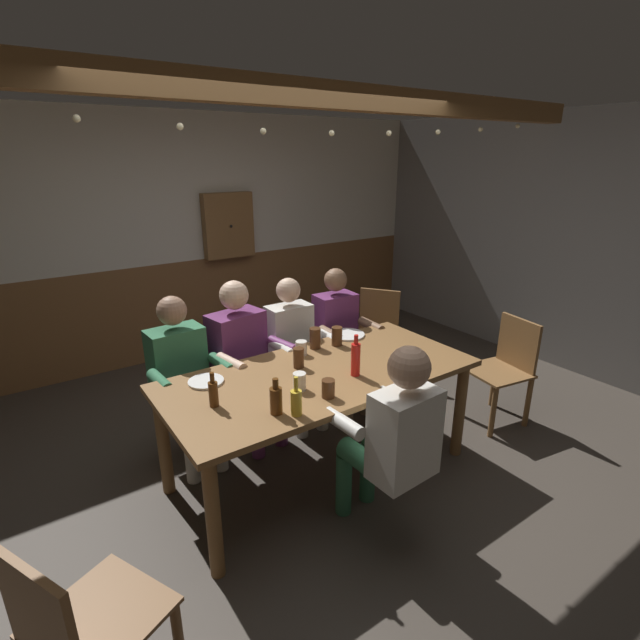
{
  "coord_description": "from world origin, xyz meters",
  "views": [
    {
      "loc": [
        -1.62,
        -2.37,
        2.14
      ],
      "look_at": [
        0.0,
        -0.03,
        1.14
      ],
      "focal_mm": 26.57,
      "sensor_mm": 36.0,
      "label": 1
    }
  ],
  "objects": [
    {
      "name": "person_2",
      "position": [
        0.23,
        0.67,
        0.66
      ],
      "size": [
        0.5,
        0.49,
        1.22
      ],
      "rotation": [
        0.0,
        0.0,
        3.13
      ],
      "color": "silver",
      "rests_on": "ground_plane"
    },
    {
      "name": "pint_glass_5",
      "position": [
        -0.16,
        -0.35,
        0.83
      ],
      "size": [
        0.08,
        0.08,
        0.11
      ],
      "primitive_type": "cylinder",
      "color": "#4C2D19",
      "rests_on": "dining_table"
    },
    {
      "name": "ceiling_beam",
      "position": [
        0.0,
        0.24,
        2.48
      ],
      "size": [
        5.56,
        0.14,
        0.16
      ],
      "primitive_type": "cube",
      "color": "brown"
    },
    {
      "name": "dining_table",
      "position": [
        0.0,
        -0.04,
        0.68
      ],
      "size": [
        2.08,
        0.97,
        0.78
      ],
      "color": "brown",
      "rests_on": "ground_plane"
    },
    {
      "name": "bottle_0",
      "position": [
        -0.5,
        -0.33,
        0.86
      ],
      "size": [
        0.07,
        0.07,
        0.21
      ],
      "color": "#593314",
      "rests_on": "dining_table"
    },
    {
      "name": "ground_plane",
      "position": [
        0.0,
        0.0,
        0.0
      ],
      "size": [
        7.42,
        7.42,
        0.0
      ],
      "primitive_type": "plane",
      "color": "#423A33"
    },
    {
      "name": "person_0",
      "position": [
        -0.7,
        0.67,
        0.67
      ],
      "size": [
        0.54,
        0.54,
        1.23
      ],
      "rotation": [
        0.0,
        0.0,
        3.21
      ],
      "color": "#33724C",
      "rests_on": "ground_plane"
    },
    {
      "name": "pint_glass_0",
      "position": [
        0.2,
        0.32,
        0.86
      ],
      "size": [
        0.08,
        0.08,
        0.16
      ],
      "primitive_type": "cylinder",
      "color": "#4C2D19",
      "rests_on": "dining_table"
    },
    {
      "name": "pint_glass_1",
      "position": [
        -0.25,
        -0.17,
        0.83
      ],
      "size": [
        0.08,
        0.08,
        0.11
      ],
      "primitive_type": "cylinder",
      "color": "white",
      "rests_on": "dining_table"
    },
    {
      "name": "bottle_2",
      "position": [
        -0.42,
        -0.41,
        0.86
      ],
      "size": [
        0.06,
        0.06,
        0.23
      ],
      "color": "gold",
      "rests_on": "dining_table"
    },
    {
      "name": "chair_empty_near_right",
      "position": [
        -1.63,
        -0.82,
        0.48
      ],
      "size": [
        0.59,
        0.59,
        0.88
      ],
      "rotation": [
        0.0,
        0.0,
        -1.13
      ],
      "color": "brown",
      "rests_on": "ground_plane"
    },
    {
      "name": "pint_glass_2",
      "position": [
        0.05,
        0.28,
        0.83
      ],
      "size": [
        0.08,
        0.08,
        0.1
      ],
      "primitive_type": "cylinder",
      "color": "white",
      "rests_on": "dining_table"
    },
    {
      "name": "back_wall_upper",
      "position": [
        0.0,
        2.63,
        1.81
      ],
      "size": [
        6.18,
        0.12,
        1.51
      ],
      "primitive_type": "cube",
      "color": "beige"
    },
    {
      "name": "string_lights",
      "position": [
        -0.0,
        0.19,
        2.3
      ],
      "size": [
        4.36,
        0.04,
        0.14
      ],
      "color": "#F9EAB2"
    },
    {
      "name": "chair_empty_near_left",
      "position": [
        1.33,
        0.91,
        0.48
      ],
      "size": [
        0.61,
        0.61,
        0.88
      ],
      "rotation": [
        0.0,
        0.0,
        -4.09
      ],
      "color": "brown",
      "rests_on": "ground_plane"
    },
    {
      "name": "bottle_1",
      "position": [
        0.16,
        -0.21,
        0.89
      ],
      "size": [
        0.06,
        0.06,
        0.28
      ],
      "color": "red",
      "rests_on": "dining_table"
    },
    {
      "name": "wall_dart_cabinet",
      "position": [
        0.53,
        2.5,
        1.4
      ],
      "size": [
        0.56,
        0.15,
        0.7
      ],
      "color": "brown"
    },
    {
      "name": "bottle_3",
      "position": [
        -0.76,
        -0.06,
        0.86
      ],
      "size": [
        0.05,
        0.05,
        0.21
      ],
      "color": "#593314",
      "rests_on": "dining_table"
    },
    {
      "name": "back_wall_wainscot",
      "position": [
        0.0,
        2.63,
        0.53
      ],
      "size": [
        6.18,
        0.12,
        1.05
      ],
      "primitive_type": "cube",
      "color": "brown",
      "rests_on": "ground_plane"
    },
    {
      "name": "plate_1",
      "position": [
        0.56,
        0.39,
        0.79
      ],
      "size": [
        0.27,
        0.27,
        0.01
      ],
      "primitive_type": "cylinder",
      "color": "white",
      "rests_on": "dining_table"
    },
    {
      "name": "person_1",
      "position": [
        -0.22,
        0.68,
        0.7
      ],
      "size": [
        0.59,
        0.6,
        1.27
      ],
      "rotation": [
        0.0,
        0.0,
        3.32
      ],
      "color": "#6B2D66",
      "rests_on": "ground_plane"
    },
    {
      "name": "chair_empty_far_end",
      "position": [
        1.66,
        -0.31,
        0.48
      ],
      "size": [
        0.51,
        0.51,
        0.88
      ],
      "rotation": [
        0.0,
        0.0,
        1.41
      ],
      "color": "brown",
      "rests_on": "ground_plane"
    },
    {
      "name": "pint_glass_4",
      "position": [
        -0.08,
        0.11,
        0.85
      ],
      "size": [
        0.07,
        0.07,
        0.14
      ],
      "primitive_type": "cylinder",
      "color": "#4C2D19",
      "rests_on": "dining_table"
    },
    {
      "name": "plate_0",
      "position": [
        -0.68,
        0.25,
        0.79
      ],
      "size": [
        0.22,
        0.22,
        0.01
      ],
      "primitive_type": "cylinder",
      "color": "white",
      "rests_on": "dining_table"
    },
    {
      "name": "person_3",
      "position": [
        0.7,
        0.67,
        0.67
      ],
      "size": [
        0.5,
        0.52,
        1.23
      ],
      "rotation": [
        0.0,
        0.0,
        3.09
      ],
      "color": "#6B2D66",
      "rests_on": "ground_plane"
    },
    {
      "name": "pint_glass_3",
      "position": [
        0.37,
        0.27,
        0.85
      ],
      "size": [
        0.08,
        0.08,
        0.14
      ],
      "primitive_type": "cylinder",
      "color": "#4C2D19",
      "rests_on": "dining_table"
    },
    {
      "name": "person_4",
      "position": [
        -0.0,
        -0.75,
        0.68
      ],
      "size": [
        0.52,
        0.55,
        1.23
      ],
      "rotation": [
        0.0,
        0.0,
        0.04
      ],
      "color": "silver",
      "rests_on": "ground_plane"
    },
    {
      "name": "side_wall_concrete",
      "position": [
        3.15,
        0.0,
        1.28
      ],
      "size": [
        0.12,
        5.13,
        2.56
      ],
      "primitive_type": "cube",
      "color": "gray",
      "rests_on": "ground_plane"
    }
  ]
}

